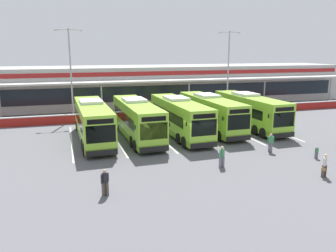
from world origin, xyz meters
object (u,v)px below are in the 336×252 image
coach_bus_rightmost (249,112)px  pedestrian_approaching_bus (105,182)px  pedestrian_child (317,152)px  coach_bus_left_centre (137,120)px  coach_bus_right_centre (210,114)px  pedestrian_in_dark_coat (271,142)px  coach_bus_leftmost (93,122)px  pedestrian_with_handbag (325,165)px  coach_bus_centre (179,118)px  lamp_post_west (71,68)px  pedestrian_near_bin (222,156)px  lamp_post_centre (228,66)px

coach_bus_rightmost → pedestrian_approaching_bus: size_ratio=7.54×
coach_bus_rightmost → pedestrian_child: bearing=-93.0°
coach_bus_left_centre → coach_bus_right_centre: same height
pedestrian_in_dark_coat → coach_bus_rightmost: bearing=70.8°
coach_bus_leftmost → coach_bus_left_centre: 4.20m
coach_bus_rightmost → pedestrian_approaching_bus: bearing=-141.9°
pedestrian_with_handbag → pedestrian_approaching_bus: bearing=174.9°
coach_bus_centre → pedestrian_with_handbag: bearing=-68.1°
coach_bus_leftmost → lamp_post_west: size_ratio=1.11×
pedestrian_child → pedestrian_in_dark_coat: bearing=134.4°
coach_bus_rightmost → lamp_post_west: size_ratio=1.11×
pedestrian_with_handbag → coach_bus_centre: bearing=111.9°
pedestrian_in_dark_coat → lamp_post_west: bearing=128.3°
coach_bus_leftmost → pedestrian_child: bearing=-33.3°
coach_bus_centre → pedestrian_in_dark_coat: size_ratio=7.54×
coach_bus_centre → pedestrian_in_dark_coat: (5.42, -7.91, -0.91)m
pedestrian_in_dark_coat → pedestrian_near_bin: size_ratio=1.00×
pedestrian_with_handbag → pedestrian_in_dark_coat: 6.04m
coach_bus_leftmost → pedestrian_in_dark_coat: bearing=-30.5°
pedestrian_approaching_bus → lamp_post_west: lamp_post_west is taller
lamp_post_west → coach_bus_rightmost: bearing=-30.0°
pedestrian_with_handbag → pedestrian_near_bin: 6.90m
pedestrian_approaching_bus → lamp_post_centre: size_ratio=0.15×
lamp_post_centre → coach_bus_rightmost: bearing=-103.2°
coach_bus_right_centre → lamp_post_centre: size_ratio=1.11×
lamp_post_west → lamp_post_centre: bearing=-1.4°
coach_bus_centre → pedestrian_approaching_bus: bearing=-125.2°
pedestrian_child → pedestrian_approaching_bus: pedestrian_approaching_bus is taller
coach_bus_leftmost → coach_bus_centre: (8.52, -0.31, 0.00)m
pedestrian_approaching_bus → coach_bus_centre: bearing=54.8°
coach_bus_centre → coach_bus_right_centre: (3.92, 1.20, 0.00)m
pedestrian_near_bin → pedestrian_approaching_bus: size_ratio=1.00×
coach_bus_leftmost → lamp_post_west: 12.34m
pedestrian_with_handbag → pedestrian_approaching_bus: same height
pedestrian_near_bin → lamp_post_centre: size_ratio=0.15×
pedestrian_with_handbag → lamp_post_centre: 26.24m
pedestrian_approaching_bus → coach_bus_leftmost: bearing=88.3°
coach_bus_left_centre → pedestrian_in_dark_coat: (9.75, -8.01, -0.91)m
pedestrian_with_handbag → lamp_post_centre: lamp_post_centre is taller
coach_bus_leftmost → lamp_post_centre: bearing=29.2°
pedestrian_child → coach_bus_left_centre: bearing=139.2°
coach_bus_rightmost → lamp_post_centre: lamp_post_centre is taller
pedestrian_in_dark_coat → coach_bus_left_centre: bearing=140.6°
coach_bus_centre → pedestrian_approaching_bus: 15.51m
coach_bus_centre → lamp_post_centre: (10.91, 11.17, 4.50)m
pedestrian_in_dark_coat → coach_bus_leftmost: bearing=149.5°
coach_bus_centre → coach_bus_right_centre: 4.10m
coach_bus_left_centre → pedestrian_with_handbag: coach_bus_left_centre is taller
coach_bus_left_centre → pedestrian_with_handbag: 17.23m
pedestrian_child → pedestrian_near_bin: pedestrian_near_bin is taller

